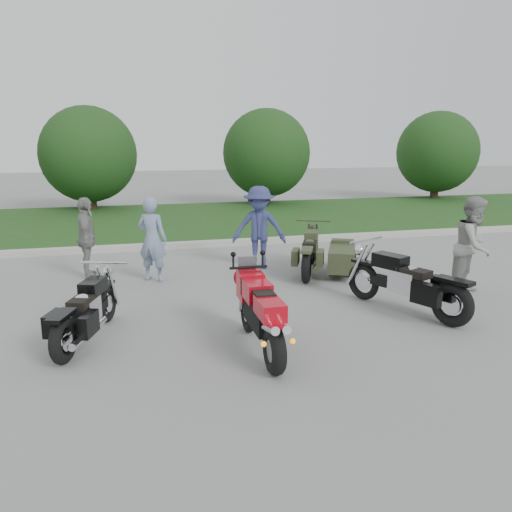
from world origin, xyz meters
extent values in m
plane|color=gray|center=(0.00, 0.00, 0.00)|extent=(80.00, 80.00, 0.00)
cube|color=#AFADA5|center=(0.00, 6.00, 0.07)|extent=(60.00, 0.30, 0.15)
cube|color=#32551D|center=(0.00, 10.15, 0.07)|extent=(60.00, 8.00, 0.14)
cylinder|color=#3F2B1C|center=(-3.00, 13.50, 0.60)|extent=(0.36, 0.36, 1.20)
sphere|color=#163613|center=(-3.00, 13.50, 2.20)|extent=(3.60, 3.60, 3.60)
cylinder|color=#3F2B1C|center=(4.00, 13.50, 0.60)|extent=(0.36, 0.36, 1.20)
sphere|color=#163613|center=(4.00, 13.50, 2.20)|extent=(3.60, 3.60, 3.60)
cylinder|color=#3F2B1C|center=(12.00, 13.50, 0.60)|extent=(0.36, 0.36, 1.20)
sphere|color=#163613|center=(12.00, 13.50, 2.20)|extent=(3.60, 3.60, 3.60)
torus|color=black|center=(-0.02, -1.44, 0.30)|extent=(0.19, 0.60, 0.60)
torus|color=black|center=(-0.01, -0.04, 0.29)|extent=(0.12, 0.58, 0.58)
cube|color=black|center=(-0.01, -0.79, 0.53)|extent=(0.27, 0.87, 0.34)
cube|color=#AF0714|center=(-0.01, -0.57, 0.79)|extent=(0.33, 0.53, 0.25)
cube|color=#AF0714|center=(-0.02, -1.23, 0.75)|extent=(0.29, 0.53, 0.21)
cube|color=black|center=(-0.01, -0.92, 0.83)|extent=(0.25, 0.34, 0.10)
cube|color=#AF0714|center=(-0.01, -0.21, 0.75)|extent=(0.33, 0.39, 0.39)
cylinder|color=silver|center=(-0.08, -1.50, 0.60)|extent=(0.11, 0.45, 0.21)
cylinder|color=silver|center=(0.05, -1.50, 0.60)|extent=(0.11, 0.45, 0.21)
torus|color=black|center=(-2.48, -0.51, 0.30)|extent=(0.34, 0.63, 0.61)
torus|color=black|center=(-2.01, 0.89, 0.29)|extent=(0.29, 0.58, 0.57)
cube|color=black|center=(-2.24, 0.19, 0.38)|extent=(0.53, 1.08, 0.13)
cube|color=silver|center=(-2.24, 0.19, 0.45)|extent=(0.38, 0.47, 0.31)
cube|color=black|center=(-2.16, 0.45, 0.70)|extent=(0.40, 0.55, 0.20)
cube|color=black|center=(-2.29, 0.07, 0.61)|extent=(0.38, 0.50, 0.11)
cube|color=black|center=(-2.48, -0.51, 0.63)|extent=(0.35, 0.53, 0.05)
cylinder|color=silver|center=(-2.19, -0.15, 0.25)|extent=(0.40, 0.96, 0.09)
torus|color=black|center=(2.99, -0.59, 0.35)|extent=(0.44, 0.70, 0.69)
torus|color=black|center=(2.30, 0.94, 0.33)|extent=(0.38, 0.64, 0.65)
cube|color=black|center=(2.64, 0.18, 0.43)|extent=(0.71, 1.20, 0.14)
cube|color=silver|center=(2.64, 0.18, 0.51)|extent=(0.47, 0.54, 0.36)
cube|color=black|center=(2.52, 0.45, 0.79)|extent=(0.49, 0.63, 0.22)
cube|color=black|center=(2.71, 0.04, 0.69)|extent=(0.47, 0.58, 0.12)
cube|color=black|center=(2.99, -0.59, 0.71)|extent=(0.43, 0.60, 0.06)
cylinder|color=silver|center=(2.96, -0.07, 0.28)|extent=(0.55, 1.06, 0.10)
torus|color=black|center=(1.68, 2.15, 0.32)|extent=(0.42, 0.65, 0.64)
torus|color=black|center=(2.34, 3.56, 0.30)|extent=(0.36, 0.60, 0.61)
cube|color=black|center=(2.01, 2.86, 0.40)|extent=(0.67, 1.12, 0.13)
cube|color=#343C23|center=(2.01, 2.86, 0.47)|extent=(0.44, 0.51, 0.33)
cube|color=#343C23|center=(2.13, 3.11, 0.74)|extent=(0.46, 0.58, 0.21)
cube|color=black|center=(1.95, 2.73, 0.64)|extent=(0.44, 0.54, 0.11)
cube|color=#343C23|center=(1.68, 2.15, 0.66)|extent=(0.41, 0.56, 0.06)
cylinder|color=#343C23|center=(2.03, 2.48, 0.26)|extent=(0.52, 0.98, 0.09)
cube|color=#343C23|center=(2.57, 2.49, 0.38)|extent=(0.99, 1.33, 0.43)
torus|color=black|center=(2.79, 2.39, 0.26)|extent=(0.33, 0.53, 0.53)
imported|color=#7989A5|center=(-1.20, 3.07, 0.84)|extent=(0.73, 0.66, 1.67)
imported|color=gray|center=(4.34, 0.79, 0.89)|extent=(1.09, 1.04, 1.77)
imported|color=navy|center=(1.08, 3.50, 0.89)|extent=(1.30, 0.97, 1.79)
imported|color=gray|center=(-2.46, 3.58, 0.82)|extent=(0.47, 0.99, 1.64)
camera|label=1|loc=(-1.58, -6.72, 2.74)|focal=35.00mm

